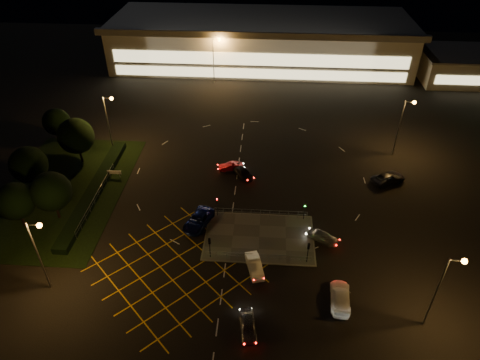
# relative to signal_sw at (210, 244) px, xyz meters

# --- Properties ---
(ground) EXTENTS (180.00, 180.00, 0.00)m
(ground) POSITION_rel_signal_sw_xyz_m (4.00, 5.99, -2.37)
(ground) COLOR black
(ground) RESTS_ON ground
(pedestrian_island) EXTENTS (14.00, 9.00, 0.12)m
(pedestrian_island) POSITION_rel_signal_sw_xyz_m (6.00, 3.99, -2.31)
(pedestrian_island) COLOR #4C4944
(pedestrian_island) RESTS_ON ground
(grass_verge) EXTENTS (18.00, 30.00, 0.08)m
(grass_verge) POSITION_rel_signal_sw_xyz_m (-24.00, 11.99, -2.33)
(grass_verge) COLOR black
(grass_verge) RESTS_ON ground
(hedge) EXTENTS (2.00, 26.00, 1.00)m
(hedge) POSITION_rel_signal_sw_xyz_m (-19.00, 11.99, -1.87)
(hedge) COLOR black
(hedge) RESTS_ON ground
(supermarket) EXTENTS (72.00, 26.50, 10.50)m
(supermarket) POSITION_rel_signal_sw_xyz_m (4.00, 67.95, 2.95)
(supermarket) COLOR beige
(supermarket) RESTS_ON ground
(retail_unit_a) EXTENTS (18.80, 14.80, 6.35)m
(retail_unit_a) POSITION_rel_signal_sw_xyz_m (50.00, 59.97, 0.85)
(retail_unit_a) COLOR beige
(retail_unit_a) RESTS_ON ground
(streetlight_sw) EXTENTS (1.78, 0.56, 10.03)m
(streetlight_sw) POSITION_rel_signal_sw_xyz_m (-17.56, -6.01, 4.20)
(streetlight_sw) COLOR slate
(streetlight_sw) RESTS_ON ground
(streetlight_se) EXTENTS (1.78, 0.56, 10.03)m
(streetlight_se) POSITION_rel_signal_sw_xyz_m (24.44, -8.01, 4.20)
(streetlight_se) COLOR slate
(streetlight_se) RESTS_ON ground
(streetlight_nw) EXTENTS (1.78, 0.56, 10.03)m
(streetlight_nw) POSITION_rel_signal_sw_xyz_m (-19.56, 23.99, 4.20)
(streetlight_nw) COLOR slate
(streetlight_nw) RESTS_ON ground
(streetlight_ne) EXTENTS (1.78, 0.56, 10.03)m
(streetlight_ne) POSITION_rel_signal_sw_xyz_m (28.44, 25.99, 4.20)
(streetlight_ne) COLOR slate
(streetlight_ne) RESTS_ON ground
(streetlight_far_left) EXTENTS (1.78, 0.56, 10.03)m
(streetlight_far_left) POSITION_rel_signal_sw_xyz_m (-5.56, 53.99, 4.20)
(streetlight_far_left) COLOR slate
(streetlight_far_left) RESTS_ON ground
(streetlight_far_right) EXTENTS (1.78, 0.56, 10.03)m
(streetlight_far_right) POSITION_rel_signal_sw_xyz_m (34.44, 55.99, 4.20)
(streetlight_far_right) COLOR slate
(streetlight_far_right) RESTS_ON ground
(signal_sw) EXTENTS (0.28, 0.30, 3.15)m
(signal_sw) POSITION_rel_signal_sw_xyz_m (0.00, 0.00, 0.00)
(signal_sw) COLOR black
(signal_sw) RESTS_ON pedestrian_island
(signal_se) EXTENTS (0.28, 0.30, 3.15)m
(signal_se) POSITION_rel_signal_sw_xyz_m (12.00, 0.00, 0.00)
(signal_se) COLOR black
(signal_se) RESTS_ON pedestrian_island
(signal_nw) EXTENTS (0.28, 0.30, 3.15)m
(signal_nw) POSITION_rel_signal_sw_xyz_m (0.00, 7.99, 0.00)
(signal_nw) COLOR black
(signal_nw) RESTS_ON pedestrian_island
(signal_ne) EXTENTS (0.28, 0.30, 3.15)m
(signal_ne) POSITION_rel_signal_sw_xyz_m (12.00, 7.99, 0.00)
(signal_ne) COLOR black
(signal_ne) RESTS_ON pedestrian_island
(tree_a) EXTENTS (5.04, 5.04, 6.86)m
(tree_a) POSITION_rel_signal_sw_xyz_m (-26.00, 3.99, 1.97)
(tree_a) COLOR black
(tree_a) RESTS_ON ground
(tree_b) EXTENTS (5.40, 5.40, 7.35)m
(tree_b) POSITION_rel_signal_sw_xyz_m (-28.00, 11.99, 2.28)
(tree_b) COLOR black
(tree_b) RESTS_ON ground
(tree_c) EXTENTS (5.76, 5.76, 7.84)m
(tree_c) POSITION_rel_signal_sw_xyz_m (-24.00, 19.99, 2.59)
(tree_c) COLOR black
(tree_c) RESTS_ON ground
(tree_d) EXTENTS (4.68, 4.68, 6.37)m
(tree_d) POSITION_rel_signal_sw_xyz_m (-30.00, 25.99, 1.65)
(tree_d) COLOR black
(tree_d) RESTS_ON ground
(tree_e) EXTENTS (5.40, 5.40, 7.35)m
(tree_e) POSITION_rel_signal_sw_xyz_m (-22.00, 5.99, 2.28)
(tree_e) COLOR black
(tree_e) RESTS_ON ground
(car_near_silver) EXTENTS (2.36, 4.42, 1.43)m
(car_near_silver) POSITION_rel_signal_sw_xyz_m (5.26, -10.07, -1.65)
(car_near_silver) COLOR #A8AAB0
(car_near_silver) RESTS_ON ground
(car_queue_white) EXTENTS (2.69, 4.67, 1.45)m
(car_queue_white) POSITION_rel_signal_sw_xyz_m (5.62, -1.68, -1.64)
(car_queue_white) COLOR silver
(car_queue_white) RESTS_ON ground
(car_left_blue) EXTENTS (4.30, 6.22, 1.58)m
(car_left_blue) POSITION_rel_signal_sw_xyz_m (-2.36, 6.00, -1.58)
(car_left_blue) COLOR #0D164F
(car_left_blue) RESTS_ON ground
(car_far_dkgrey) EXTENTS (3.99, 4.46, 1.24)m
(car_far_dkgrey) POSITION_rel_signal_sw_xyz_m (2.97, 17.82, -1.74)
(car_far_dkgrey) COLOR black
(car_far_dkgrey) RESTS_ON ground
(car_right_silver) EXTENTS (4.33, 3.29, 1.38)m
(car_right_silver) POSITION_rel_signal_sw_xyz_m (14.26, 4.04, -1.68)
(car_right_silver) COLOR silver
(car_right_silver) RESTS_ON ground
(car_circ_red) EXTENTS (3.98, 1.96, 1.26)m
(car_circ_red) POSITION_rel_signal_sw_xyz_m (0.88, 19.44, -1.74)
(car_circ_red) COLOR maroon
(car_circ_red) RESTS_ON ground
(car_east_grey) EXTENTS (5.96, 4.77, 1.51)m
(car_east_grey) POSITION_rel_signal_sw_xyz_m (25.52, 17.83, -1.61)
(car_east_grey) COLOR black
(car_east_grey) RESTS_ON ground
(car_approach_white) EXTENTS (2.57, 5.46, 1.54)m
(car_approach_white) POSITION_rel_signal_sw_xyz_m (15.39, -5.69, -1.60)
(car_approach_white) COLOR white
(car_approach_white) RESTS_ON ground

